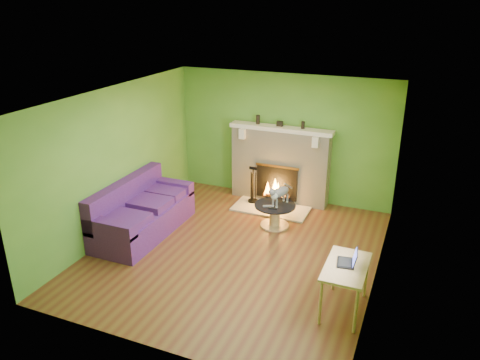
# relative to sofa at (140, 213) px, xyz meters

# --- Properties ---
(floor) EXTENTS (5.00, 5.00, 0.00)m
(floor) POSITION_rel_sofa_xyz_m (1.86, -0.00, -0.37)
(floor) COLOR brown
(floor) RESTS_ON ground
(ceiling) EXTENTS (5.00, 5.00, 0.00)m
(ceiling) POSITION_rel_sofa_xyz_m (1.86, -0.00, 2.23)
(ceiling) COLOR white
(ceiling) RESTS_ON wall_back
(wall_back) EXTENTS (5.00, 0.00, 5.00)m
(wall_back) POSITION_rel_sofa_xyz_m (1.86, 2.50, 0.93)
(wall_back) COLOR #4B892D
(wall_back) RESTS_ON floor
(wall_front) EXTENTS (5.00, 0.00, 5.00)m
(wall_front) POSITION_rel_sofa_xyz_m (1.86, -2.50, 0.93)
(wall_front) COLOR #4B892D
(wall_front) RESTS_ON floor
(wall_left) EXTENTS (0.00, 5.00, 5.00)m
(wall_left) POSITION_rel_sofa_xyz_m (-0.39, -0.00, 0.93)
(wall_left) COLOR #4B892D
(wall_left) RESTS_ON floor
(wall_right) EXTENTS (0.00, 5.00, 5.00)m
(wall_right) POSITION_rel_sofa_xyz_m (4.11, -0.00, 0.93)
(wall_right) COLOR #4B892D
(wall_right) RESTS_ON floor
(window_frame) EXTENTS (0.00, 1.20, 1.20)m
(window_frame) POSITION_rel_sofa_xyz_m (4.10, -0.90, 1.18)
(window_frame) COLOR silver
(window_frame) RESTS_ON wall_right
(window_pane) EXTENTS (0.00, 1.06, 1.06)m
(window_pane) POSITION_rel_sofa_xyz_m (4.09, -0.90, 1.18)
(window_pane) COLOR white
(window_pane) RESTS_ON wall_right
(fireplace) EXTENTS (2.10, 0.46, 1.58)m
(fireplace) POSITION_rel_sofa_xyz_m (1.86, 2.31, 0.40)
(fireplace) COLOR beige
(fireplace) RESTS_ON floor
(hearth) EXTENTS (1.50, 0.75, 0.03)m
(hearth) POSITION_rel_sofa_xyz_m (1.86, 1.80, -0.35)
(hearth) COLOR beige
(hearth) RESTS_ON floor
(mantel) EXTENTS (2.10, 0.28, 0.08)m
(mantel) POSITION_rel_sofa_xyz_m (1.86, 2.29, 1.17)
(mantel) COLOR silver
(mantel) RESTS_ON fireplace
(sofa) EXTENTS (0.96, 2.12, 0.95)m
(sofa) POSITION_rel_sofa_xyz_m (0.00, 0.00, 0.00)
(sofa) COLOR #461961
(sofa) RESTS_ON floor
(coffee_table) EXTENTS (0.76, 0.76, 0.43)m
(coffee_table) POSITION_rel_sofa_xyz_m (2.15, 1.14, -0.12)
(coffee_table) COLOR tan
(coffee_table) RESTS_ON floor
(desk) EXTENTS (0.54, 0.93, 0.69)m
(desk) POSITION_rel_sofa_xyz_m (3.81, -0.87, 0.24)
(desk) COLOR tan
(desk) RESTS_ON floor
(cat) EXTENTS (0.43, 0.69, 0.40)m
(cat) POSITION_rel_sofa_xyz_m (2.23, 1.19, 0.26)
(cat) COLOR slate
(cat) RESTS_ON coffee_table
(remote_silver) EXTENTS (0.17, 0.12, 0.02)m
(remote_silver) POSITION_rel_sofa_xyz_m (2.05, 1.02, 0.07)
(remote_silver) COLOR gray
(remote_silver) RESTS_ON coffee_table
(remote_black) EXTENTS (0.16, 0.06, 0.02)m
(remote_black) POSITION_rel_sofa_xyz_m (2.17, 0.96, 0.07)
(remote_black) COLOR black
(remote_black) RESTS_ON coffee_table
(laptop) EXTENTS (0.30, 0.33, 0.22)m
(laptop) POSITION_rel_sofa_xyz_m (3.79, -0.82, 0.43)
(laptop) COLOR black
(laptop) RESTS_ON desk
(fire_tools) EXTENTS (0.20, 0.20, 0.76)m
(fire_tools) POSITION_rel_sofa_xyz_m (1.41, 1.95, 0.04)
(fire_tools) COLOR black
(fire_tools) RESTS_ON hearth
(mantel_vase_left) EXTENTS (0.08, 0.08, 0.18)m
(mantel_vase_left) POSITION_rel_sofa_xyz_m (1.36, 2.32, 1.30)
(mantel_vase_left) COLOR black
(mantel_vase_left) RESTS_ON mantel
(mantel_vase_right) EXTENTS (0.07, 0.07, 0.14)m
(mantel_vase_right) POSITION_rel_sofa_xyz_m (2.29, 2.32, 1.28)
(mantel_vase_right) COLOR black
(mantel_vase_right) RESTS_ON mantel
(mantel_box) EXTENTS (0.12, 0.08, 0.10)m
(mantel_box) POSITION_rel_sofa_xyz_m (1.82, 2.32, 1.26)
(mantel_box) COLOR black
(mantel_box) RESTS_ON mantel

